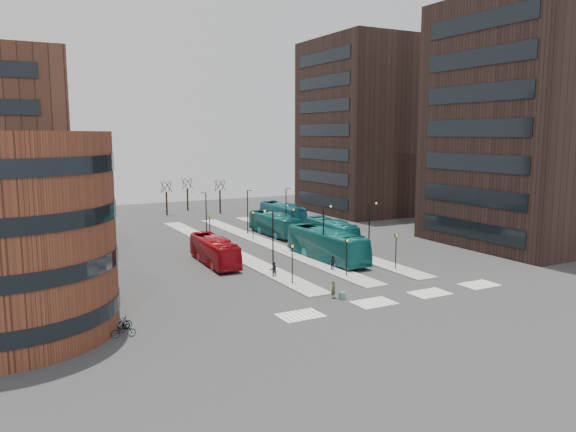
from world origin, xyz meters
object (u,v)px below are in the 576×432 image
teal_bus_c (332,231)px  bicycle_near (124,331)px  commuter_a (273,270)px  teal_bus_a (327,244)px  bicycle_far (119,323)px  suitcase (342,296)px  commuter_b (333,263)px  traveller (333,289)px  teal_bus_b (274,224)px  commuter_c (349,263)px  teal_bus_d (282,213)px  red_bus (214,251)px  bicycle_mid (120,325)px

teal_bus_c → bicycle_near: 37.97m
teal_bus_c → commuter_a: 19.13m
teal_bus_a → bicycle_far: bearing=-155.1°
suitcase → bicycle_far: (-18.17, 1.25, 0.18)m
bicycle_far → teal_bus_c: bearing=-51.3°
commuter_b → teal_bus_c: bearing=-47.9°
traveller → bicycle_near: size_ratio=0.95×
teal_bus_a → bicycle_far: teal_bus_a is taller
bicycle_far → commuter_a: bearing=-58.6°
teal_bus_b → commuter_c: teal_bus_b is taller
teal_bus_c → teal_bus_d: bearing=89.3°
teal_bus_a → commuter_b: bearing=-116.0°
traveller → commuter_b: commuter_b is taller
red_bus → teal_bus_d: size_ratio=0.93×
suitcase → bicycle_mid: (-18.17, 0.92, 0.16)m
bicycle_mid → teal_bus_b: bearing=-59.0°
commuter_c → teal_bus_a: bearing=174.8°
traveller → bicycle_far: (-17.70, 0.60, -0.28)m
teal_bus_a → traveller: 14.66m
traveller → commuter_a: size_ratio=0.99×
commuter_b → bicycle_near: 24.57m
bicycle_mid → teal_bus_d: bearing=-57.1°
teal_bus_c → bicycle_far: (-30.85, -20.48, -1.00)m
commuter_c → bicycle_mid: size_ratio=1.03×
teal_bus_d → traveller: bearing=-110.8°
suitcase → red_bus: size_ratio=0.06×
teal_bus_b → commuter_b: bearing=-100.6°
teal_bus_b → traveller: size_ratio=7.32×
traveller → bicycle_mid: size_ratio=0.98×
teal_bus_c → bicycle_far: size_ratio=5.79×
teal_bus_c → traveller: teal_bus_c is taller
teal_bus_b → teal_bus_d: bearing=56.0°
red_bus → bicycle_mid: (-13.23, -16.41, -1.00)m
commuter_b → traveller: bearing=132.0°
traveller → bicycle_near: 17.73m
suitcase → bicycle_mid: bearing=-179.6°
bicycle_near → commuter_c: bearing=-58.2°
teal_bus_c → bicycle_mid: size_ratio=6.83×
commuter_c → traveller: bearing=-41.2°
red_bus → traveller: 17.28m
teal_bus_b → teal_bus_d: size_ratio=0.98×
red_bus → teal_bus_d: (19.23, 21.31, 0.12)m
suitcase → teal_bus_b: 31.10m
teal_bus_b → bicycle_mid: bearing=-132.8°
teal_bus_a → teal_bus_b: 16.62m
traveller → red_bus: bearing=80.1°
suitcase → commuter_a: commuter_a is taller
bicycle_mid → traveller: bearing=-107.3°
commuter_b → commuter_c: bearing=-128.7°
commuter_c → bicycle_mid: bearing=-72.9°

